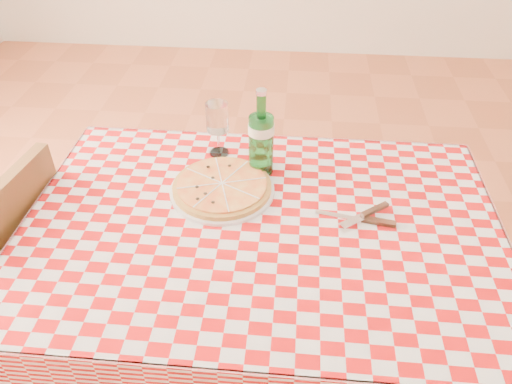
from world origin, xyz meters
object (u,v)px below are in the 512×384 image
(water_bottle, at_px, (261,133))
(dining_table, at_px, (261,249))
(chair_far, at_px, (12,271))
(wine_glass, at_px, (218,129))
(pizza_plate, at_px, (222,186))

(water_bottle, bearing_deg, dining_table, -84.90)
(chair_far, bearing_deg, dining_table, -172.32)
(water_bottle, bearing_deg, wine_glass, 148.39)
(dining_table, bearing_deg, chair_far, -179.72)
(wine_glass, bearing_deg, chair_far, -151.89)
(dining_table, distance_m, wine_glass, 0.41)
(dining_table, xyz_separation_m, wine_glass, (-0.17, 0.33, 0.19))
(chair_far, bearing_deg, pizza_plate, -161.34)
(dining_table, height_order, water_bottle, water_bottle)
(chair_far, height_order, pizza_plate, chair_far)
(chair_far, distance_m, pizza_plate, 0.73)
(pizza_plate, bearing_deg, water_bottle, 47.11)
(pizza_plate, xyz_separation_m, water_bottle, (0.10, 0.11, 0.12))
(dining_table, distance_m, chair_far, 0.80)
(water_bottle, xyz_separation_m, wine_glass, (-0.14, 0.09, -0.05))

